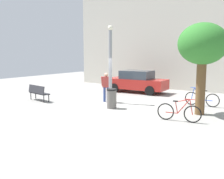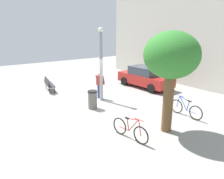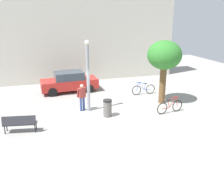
{
  "view_description": "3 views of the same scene",
  "coord_description": "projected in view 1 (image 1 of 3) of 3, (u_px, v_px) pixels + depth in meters",
  "views": [
    {
      "loc": [
        7.35,
        -11.36,
        2.82
      ],
      "look_at": [
        -0.3,
        -0.03,
        0.87
      ],
      "focal_mm": 41.97,
      "sensor_mm": 36.0,
      "label": 1
    },
    {
      "loc": [
        9.39,
        -6.09,
        4.15
      ],
      "look_at": [
        0.57,
        0.34,
        1.04
      ],
      "focal_mm": 33.93,
      "sensor_mm": 36.0,
      "label": 2
    },
    {
      "loc": [
        -3.37,
        -12.93,
        5.56
      ],
      "look_at": [
        0.73,
        0.84,
        1.14
      ],
      "focal_mm": 38.47,
      "sensor_mm": 36.0,
      "label": 3
    }
  ],
  "objects": [
    {
      "name": "lamppost",
      "position": [
        110.0,
        62.0,
        14.39
      ],
      "size": [
        0.28,
        0.28,
        4.26
      ],
      "color": "gray",
      "rests_on": "ground_plane"
    },
    {
      "name": "trash_bin",
      "position": [
        112.0,
        98.0,
        13.23
      ],
      "size": [
        0.51,
        0.51,
        1.0
      ],
      "color": "#66605B",
      "rests_on": "ground_plane"
    },
    {
      "name": "ground_plane",
      "position": [
        117.0,
        106.0,
        13.79
      ],
      "size": [
        36.0,
        36.0,
        0.0
      ],
      "primitive_type": "plane",
      "color": "gray"
    },
    {
      "name": "park_bench",
      "position": [
        38.0,
        92.0,
        15.23
      ],
      "size": [
        1.66,
        0.74,
        0.92
      ],
      "color": "#2D2D33",
      "rests_on": "ground_plane"
    },
    {
      "name": "parked_car_red",
      "position": [
        137.0,
        81.0,
        18.47
      ],
      "size": [
        4.28,
        1.98,
        1.55
      ],
      "color": "#AD231E",
      "rests_on": "ground_plane"
    },
    {
      "name": "building_facade",
      "position": [
        177.0,
        40.0,
        20.34
      ],
      "size": [
        17.35,
        2.0,
        7.54
      ],
      "primitive_type": "cube",
      "color": "beige",
      "rests_on": "ground_plane"
    },
    {
      "name": "person_by_lamppost",
      "position": [
        106.0,
        85.0,
        14.9
      ],
      "size": [
        0.63,
        0.44,
        1.67
      ],
      "color": "#334784",
      "rests_on": "ground_plane"
    },
    {
      "name": "bicycle_blue",
      "position": [
        202.0,
        99.0,
        13.82
      ],
      "size": [
        1.81,
        0.08,
        0.97
      ],
      "color": "black",
      "rests_on": "ground_plane"
    },
    {
      "name": "plaza_tree",
      "position": [
        203.0,
        46.0,
        11.56
      ],
      "size": [
        2.18,
        2.18,
        4.12
      ],
      "color": "brown",
      "rests_on": "ground_plane"
    },
    {
      "name": "bicycle_red",
      "position": [
        179.0,
        112.0,
        10.74
      ],
      "size": [
        1.8,
        0.29,
        0.97
      ],
      "color": "black",
      "rests_on": "ground_plane"
    }
  ]
}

